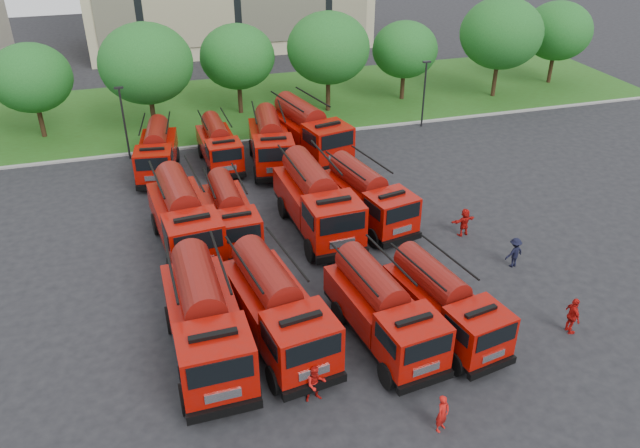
# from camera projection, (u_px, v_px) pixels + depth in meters

# --- Properties ---
(ground) EXTENTS (140.00, 140.00, 0.00)m
(ground) POSITION_uv_depth(u_px,v_px,m) (346.00, 269.00, 31.40)
(ground) COLOR black
(ground) RESTS_ON ground
(lawn) EXTENTS (70.00, 16.00, 0.12)m
(lawn) POSITION_uv_depth(u_px,v_px,m) (249.00, 104.00, 52.98)
(lawn) COLOR #254813
(lawn) RESTS_ON ground
(curb) EXTENTS (70.00, 0.30, 0.14)m
(curb) POSITION_uv_depth(u_px,v_px,m) (269.00, 139.00, 46.24)
(curb) COLOR gray
(curb) RESTS_ON ground
(tree_1) EXTENTS (5.71, 5.71, 6.98)m
(tree_1) POSITION_uv_depth(u_px,v_px,m) (31.00, 78.00, 44.32)
(tree_1) COLOR #382314
(tree_1) RESTS_ON ground
(tree_2) EXTENTS (6.72, 6.72, 8.22)m
(tree_2) POSITION_uv_depth(u_px,v_px,m) (146.00, 63.00, 44.64)
(tree_2) COLOR #382314
(tree_2) RESTS_ON ground
(tree_3) EXTENTS (5.88, 5.88, 7.19)m
(tree_3) POSITION_uv_depth(u_px,v_px,m) (237.00, 57.00, 48.77)
(tree_3) COLOR #382314
(tree_3) RESTS_ON ground
(tree_4) EXTENTS (6.55, 6.55, 8.01)m
(tree_4) POSITION_uv_depth(u_px,v_px,m) (328.00, 48.00, 48.98)
(tree_4) COLOR #382314
(tree_4) RESTS_ON ground
(tree_5) EXTENTS (5.46, 5.46, 6.68)m
(tree_5) POSITION_uv_depth(u_px,v_px,m) (405.00, 50.00, 51.97)
(tree_5) COLOR #382314
(tree_5) RESTS_ON ground
(tree_6) EXTENTS (6.89, 6.89, 8.42)m
(tree_6) POSITION_uv_depth(u_px,v_px,m) (501.00, 33.00, 52.12)
(tree_6) COLOR #382314
(tree_6) RESTS_ON ground
(tree_7) EXTENTS (6.05, 6.05, 7.39)m
(tree_7) POSITION_uv_depth(u_px,v_px,m) (558.00, 31.00, 55.84)
(tree_7) COLOR #382314
(tree_7) RESTS_ON ground
(lamp_post_0) EXTENTS (0.60, 0.25, 5.11)m
(lamp_post_0) POSITION_uv_depth(u_px,v_px,m) (124.00, 119.00, 41.80)
(lamp_post_0) COLOR black
(lamp_post_0) RESTS_ON ground
(lamp_post_1) EXTENTS (0.60, 0.25, 5.11)m
(lamp_post_1) POSITION_uv_depth(u_px,v_px,m) (424.00, 90.00, 47.21)
(lamp_post_1) COLOR black
(lamp_post_1) RESTS_ON ground
(fire_truck_0) EXTENTS (3.08, 7.98, 3.60)m
(fire_truck_0) POSITION_uv_depth(u_px,v_px,m) (205.00, 320.00, 25.00)
(fire_truck_0) COLOR black
(fire_truck_0) RESTS_ON ground
(fire_truck_1) EXTENTS (3.70, 7.84, 3.43)m
(fire_truck_1) POSITION_uv_depth(u_px,v_px,m) (277.00, 308.00, 25.81)
(fire_truck_1) COLOR black
(fire_truck_1) RESTS_ON ground
(fire_truck_2) EXTENTS (3.31, 7.23, 3.17)m
(fire_truck_2) POSITION_uv_depth(u_px,v_px,m) (383.00, 310.00, 25.92)
(fire_truck_2) COLOR black
(fire_truck_2) RESTS_ON ground
(fire_truck_3) EXTENTS (3.43, 6.86, 2.99)m
(fire_truck_3) POSITION_uv_depth(u_px,v_px,m) (444.00, 303.00, 26.45)
(fire_truck_3) COLOR black
(fire_truck_3) RESTS_ON ground
(fire_truck_4) EXTENTS (3.45, 7.99, 3.53)m
(fire_truck_4) POSITION_uv_depth(u_px,v_px,m) (184.00, 217.00, 32.40)
(fire_truck_4) COLOR black
(fire_truck_4) RESTS_ON ground
(fire_truck_5) EXTENTS (2.56, 6.58, 2.96)m
(fire_truck_5) POSITION_uv_depth(u_px,v_px,m) (230.00, 214.00, 33.30)
(fire_truck_5) COLOR black
(fire_truck_5) RESTS_ON ground
(fire_truck_6) EXTENTS (3.29, 8.16, 3.65)m
(fire_truck_6) POSITION_uv_depth(u_px,v_px,m) (316.00, 200.00, 33.89)
(fire_truck_6) COLOR black
(fire_truck_6) RESTS_ON ground
(fire_truck_7) EXTENTS (3.77, 7.33, 3.18)m
(fire_truck_7) POSITION_uv_depth(u_px,v_px,m) (367.00, 196.00, 34.83)
(fire_truck_7) COLOR black
(fire_truck_7) RESTS_ON ground
(fire_truck_8) EXTENTS (3.15, 6.86, 3.01)m
(fire_truck_8) POSITION_uv_depth(u_px,v_px,m) (157.00, 151.00, 40.52)
(fire_truck_8) COLOR black
(fire_truck_8) RESTS_ON ground
(fire_truck_9) EXTENTS (2.51, 6.41, 2.88)m
(fire_truck_9) POSITION_uv_depth(u_px,v_px,m) (219.00, 145.00, 41.67)
(fire_truck_9) COLOR black
(fire_truck_9) RESTS_ON ground
(fire_truck_10) EXTENTS (3.38, 7.51, 3.30)m
(fire_truck_10) POSITION_uv_depth(u_px,v_px,m) (271.00, 142.00, 41.56)
(fire_truck_10) COLOR black
(fire_truck_10) RESTS_ON ground
(fire_truck_11) EXTENTS (4.44, 8.37, 3.63)m
(fire_truck_11) POSITION_uv_depth(u_px,v_px,m) (308.00, 131.00, 42.89)
(fire_truck_11) COLOR black
(fire_truck_11) RESTS_ON ground
(firefighter_0) EXTENTS (0.70, 0.65, 1.56)m
(firefighter_0) POSITION_uv_depth(u_px,v_px,m) (440.00, 429.00, 22.46)
(firefighter_0) COLOR #B5110D
(firefighter_0) RESTS_ON ground
(firefighter_1) EXTENTS (0.79, 0.44, 1.61)m
(firefighter_1) POSITION_uv_depth(u_px,v_px,m) (316.00, 399.00, 23.71)
(firefighter_1) COLOR #B5110D
(firefighter_1) RESTS_ON ground
(firefighter_2) EXTENTS (0.72, 1.10, 1.76)m
(firefighter_2) POSITION_uv_depth(u_px,v_px,m) (569.00, 332.00, 27.14)
(firefighter_2) COLOR #B5110D
(firefighter_2) RESTS_ON ground
(firefighter_3) EXTENTS (1.14, 0.75, 1.61)m
(firefighter_3) POSITION_uv_depth(u_px,v_px,m) (512.00, 266.00, 31.63)
(firefighter_3) COLOR black
(firefighter_3) RESTS_ON ground
(firefighter_4) EXTENTS (1.02, 0.96, 1.75)m
(firefighter_4) POSITION_uv_depth(u_px,v_px,m) (189.00, 289.00, 29.87)
(firefighter_4) COLOR black
(firefighter_4) RESTS_ON ground
(firefighter_5) EXTENTS (1.57, 0.85, 1.60)m
(firefighter_5) POSITION_uv_depth(u_px,v_px,m) (463.00, 235.00, 34.30)
(firefighter_5) COLOR #B5110D
(firefighter_5) RESTS_ON ground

